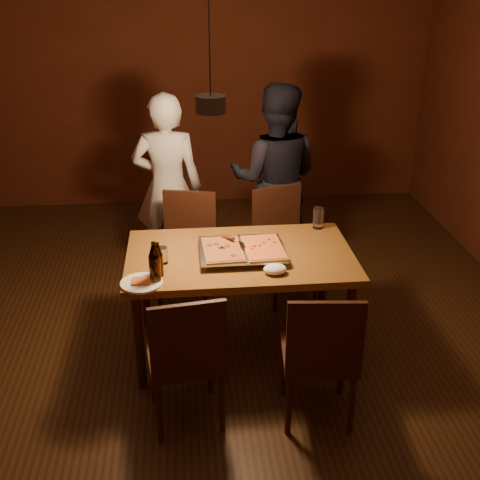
{
  "coord_description": "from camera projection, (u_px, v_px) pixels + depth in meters",
  "views": [
    {
      "loc": [
        -0.17,
        -3.53,
        2.51
      ],
      "look_at": [
        0.18,
        0.03,
        0.85
      ],
      "focal_mm": 45.0,
      "sensor_mm": 36.0,
      "label": 1
    }
  ],
  "objects": [
    {
      "name": "room_shell",
      "position": [
        212.0,
        162.0,
        3.67
      ],
      "size": [
        6.0,
        6.0,
        6.0
      ],
      "color": "#39200F",
      "rests_on": "ground"
    },
    {
      "name": "dining_table",
      "position": [
        240.0,
        264.0,
        4.01
      ],
      "size": [
        1.5,
        0.9,
        0.75
      ],
      "color": "brown",
      "rests_on": "floor"
    },
    {
      "name": "chair_far_left",
      "position": [
        188.0,
        239.0,
        4.71
      ],
      "size": [
        0.5,
        0.5,
        0.49
      ],
      "rotation": [
        0.0,
        0.0,
        2.91
      ],
      "color": "#38190F",
      "rests_on": "floor"
    },
    {
      "name": "chair_far_right",
      "position": [
        282.0,
        233.0,
        4.81
      ],
      "size": [
        0.53,
        0.53,
        0.49
      ],
      "rotation": [
        0.0,
        0.0,
        3.46
      ],
      "color": "#38190F",
      "rests_on": "floor"
    },
    {
      "name": "chair_near_left",
      "position": [
        186.0,
        350.0,
        3.36
      ],
      "size": [
        0.47,
        0.47,
        0.49
      ],
      "rotation": [
        0.0,
        0.0,
        0.14
      ],
      "color": "#38190F",
      "rests_on": "floor"
    },
    {
      "name": "chair_near_right",
      "position": [
        321.0,
        347.0,
        3.38
      ],
      "size": [
        0.46,
        0.46,
        0.49
      ],
      "rotation": [
        0.0,
        0.0,
        -0.09
      ],
      "color": "#38190F",
      "rests_on": "floor"
    },
    {
      "name": "pizza_tray",
      "position": [
        242.0,
        252.0,
        3.95
      ],
      "size": [
        0.59,
        0.49,
        0.05
      ],
      "primitive_type": "cube",
      "rotation": [
        0.0,
        0.0,
        0.08
      ],
      "color": "silver",
      "rests_on": "dining_table"
    },
    {
      "name": "pizza_meat",
      "position": [
        223.0,
        249.0,
        3.91
      ],
      "size": [
        0.27,
        0.41,
        0.02
      ],
      "primitive_type": "cube",
      "rotation": [
        0.0,
        0.0,
        0.05
      ],
      "color": "maroon",
      "rests_on": "pizza_tray"
    },
    {
      "name": "pizza_cheese",
      "position": [
        263.0,
        247.0,
        3.94
      ],
      "size": [
        0.28,
        0.41,
        0.02
      ],
      "primitive_type": "cube",
      "rotation": [
        0.0,
        0.0,
        0.06
      ],
      "color": "gold",
      "rests_on": "pizza_tray"
    },
    {
      "name": "spatula",
      "position": [
        240.0,
        245.0,
        3.95
      ],
      "size": [
        0.21,
        0.25,
        0.04
      ],
      "primitive_type": null,
      "rotation": [
        0.0,
        0.0,
        0.61
      ],
      "color": "silver",
      "rests_on": "pizza_tray"
    },
    {
      "name": "beer_bottle_a",
      "position": [
        155.0,
        263.0,
        3.57
      ],
      "size": [
        0.07,
        0.07,
        0.27
      ],
      "color": "black",
      "rests_on": "dining_table"
    },
    {
      "name": "beer_bottle_b",
      "position": [
        158.0,
        259.0,
        3.66
      ],
      "size": [
        0.06,
        0.06,
        0.22
      ],
      "color": "black",
      "rests_on": "dining_table"
    },
    {
      "name": "water_glass_left",
      "position": [
        162.0,
        255.0,
        3.84
      ],
      "size": [
        0.07,
        0.07,
        0.11
      ],
      "primitive_type": "cylinder",
      "color": "silver",
      "rests_on": "dining_table"
    },
    {
      "name": "water_glass_right",
      "position": [
        318.0,
        218.0,
        4.34
      ],
      "size": [
        0.07,
        0.07,
        0.15
      ],
      "primitive_type": "cylinder",
      "color": "silver",
      "rests_on": "dining_table"
    },
    {
      "name": "plate_slice",
      "position": [
        142.0,
        283.0,
        3.6
      ],
      "size": [
        0.26,
        0.26,
        0.03
      ],
      "color": "white",
      "rests_on": "dining_table"
    },
    {
      "name": "napkin",
      "position": [
        275.0,
        269.0,
        3.72
      ],
      "size": [
        0.15,
        0.11,
        0.06
      ],
      "primitive_type": "ellipsoid",
      "color": "white",
      "rests_on": "dining_table"
    },
    {
      "name": "diner_white",
      "position": [
        168.0,
        187.0,
        5.04
      ],
      "size": [
        0.61,
        0.43,
        1.59
      ],
      "primitive_type": "imported",
      "rotation": [
        0.0,
        0.0,
        3.06
      ],
      "color": "silver",
      "rests_on": "floor"
    },
    {
      "name": "diner_dark",
      "position": [
        275.0,
        179.0,
        5.15
      ],
      "size": [
        0.91,
        0.78,
        1.63
      ],
      "primitive_type": "imported",
      "rotation": [
        0.0,
        0.0,
        2.91
      ],
      "color": "black",
      "rests_on": "floor"
    },
    {
      "name": "pendant_lamp",
      "position": [
        211.0,
        102.0,
        3.52
      ],
      "size": [
        0.18,
        0.18,
        1.1
      ],
      "color": "black",
      "rests_on": "ceiling"
    }
  ]
}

